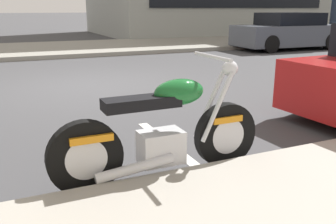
# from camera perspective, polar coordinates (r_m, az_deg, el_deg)

# --- Properties ---
(ground_plane) EXTENTS (260.00, 260.00, 0.00)m
(ground_plane) POSITION_cam_1_polar(r_m,az_deg,el_deg) (7.67, -11.23, 3.97)
(ground_plane) COLOR #3D3D3F
(sidewalk_far_curb) EXTENTS (120.00, 5.00, 0.14)m
(sidewalk_far_curb) POSITION_cam_1_polar(r_m,az_deg,el_deg) (19.84, 19.83, 10.64)
(sidewalk_far_curb) COLOR gray
(sidewalk_far_curb) RESTS_ON ground
(parking_stall_stripe) EXTENTS (0.12, 2.20, 0.01)m
(parking_stall_stripe) POSITION_cam_1_polar(r_m,az_deg,el_deg) (4.11, 1.39, -6.01)
(parking_stall_stripe) COLOR silver
(parking_stall_stripe) RESTS_ON ground
(parked_motorcycle) EXTENTS (2.03, 0.62, 1.12)m
(parked_motorcycle) POSITION_cam_1_polar(r_m,az_deg,el_deg) (3.34, -0.76, -3.38)
(parked_motorcycle) COLOR black
(parked_motorcycle) RESTS_ON ground
(car_opposite_curb) EXTENTS (4.22, 1.88, 1.37)m
(car_opposite_curb) POSITION_cam_1_polar(r_m,az_deg,el_deg) (15.09, 18.08, 11.69)
(car_opposite_curb) COLOR #4C515B
(car_opposite_curb) RESTS_ON ground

